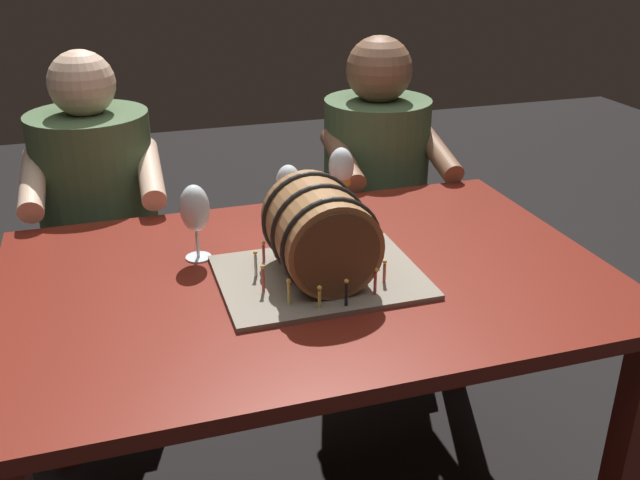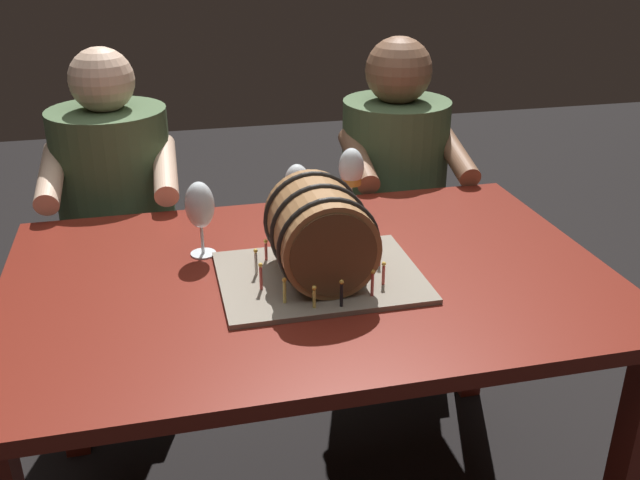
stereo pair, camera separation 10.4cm
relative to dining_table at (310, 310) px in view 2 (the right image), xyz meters
name	(u,v)px [view 2 (the right image)]	position (x,y,z in m)	size (l,w,h in m)	color
dining_table	(310,310)	(0.00, 0.00, 0.00)	(1.42, 0.94, 0.74)	maroon
barrel_cake	(320,238)	(0.02, -0.04, 0.21)	(0.46, 0.35, 0.24)	gray
wine_glass_empty	(200,206)	(-0.24, 0.16, 0.23)	(0.07, 0.07, 0.19)	white
wine_glass_rose	(297,186)	(0.03, 0.29, 0.21)	(0.07, 0.07, 0.17)	white
wine_glass_amber	(351,171)	(0.19, 0.32, 0.24)	(0.07, 0.07, 0.20)	white
person_seated_left	(122,239)	(-0.47, 0.74, -0.09)	(0.40, 0.48, 1.17)	#2A3A24
person_seated_right	(392,214)	(0.46, 0.74, -0.09)	(0.41, 0.49, 1.16)	#2A3A24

